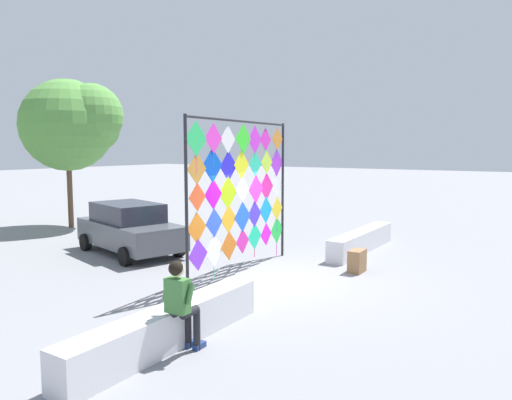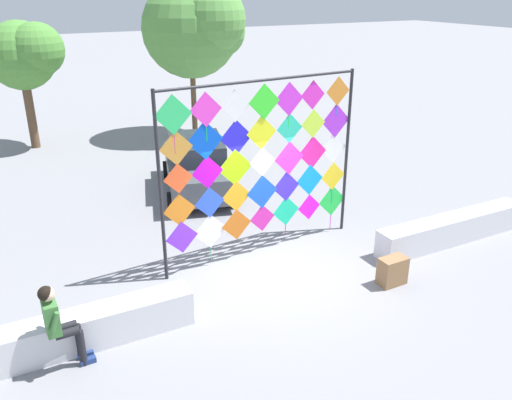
% 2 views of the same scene
% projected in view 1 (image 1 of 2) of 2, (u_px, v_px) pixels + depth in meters
% --- Properties ---
extents(ground, '(120.00, 120.00, 0.00)m').
position_uv_depth(ground, '(275.00, 280.00, 11.45)').
color(ground, gray).
extents(plaza_ledge_left, '(4.08, 0.51, 0.62)m').
position_uv_depth(plaza_ledge_left, '(169.00, 327.00, 7.60)').
color(plaza_ledge_left, silver).
rests_on(plaza_ledge_left, ground).
extents(plaza_ledge_right, '(4.08, 0.51, 0.62)m').
position_uv_depth(plaza_ledge_right, '(362.00, 241.00, 14.64)').
color(plaza_ledge_right, silver).
rests_on(plaza_ledge_right, ground).
extents(kite_display_rack, '(4.57, 0.36, 3.80)m').
position_uv_depth(kite_display_rack, '(242.00, 186.00, 11.87)').
color(kite_display_rack, '#232328').
rests_on(kite_display_rack, ground).
extents(seated_vendor, '(0.66, 0.53, 1.47)m').
position_uv_depth(seated_vendor, '(182.00, 299.00, 7.24)').
color(seated_vendor, black).
rests_on(seated_vendor, ground).
extents(parked_car, '(2.62, 4.14, 1.49)m').
position_uv_depth(parked_car, '(129.00, 228.00, 14.31)').
color(parked_car, '#4C5156').
rests_on(parked_car, ground).
extents(cardboard_box_large, '(0.56, 0.33, 0.57)m').
position_uv_depth(cardboard_box_large, '(357.00, 261.00, 12.16)').
color(cardboard_box_large, olive).
rests_on(cardboard_box_large, ground).
extents(tree_palm_like, '(3.60, 3.77, 5.73)m').
position_uv_depth(tree_palm_like, '(74.00, 125.00, 18.71)').
color(tree_palm_like, brown).
rests_on(tree_palm_like, ground).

